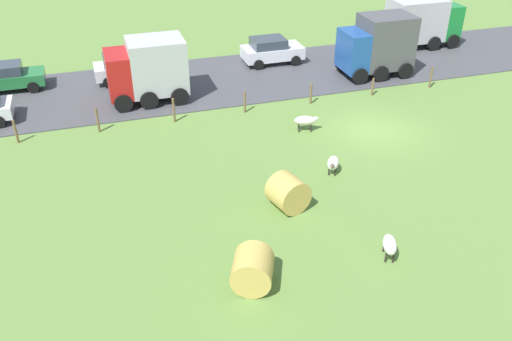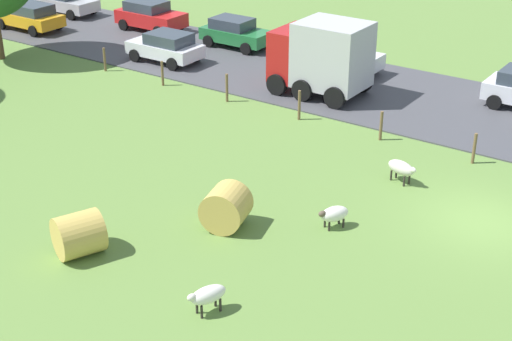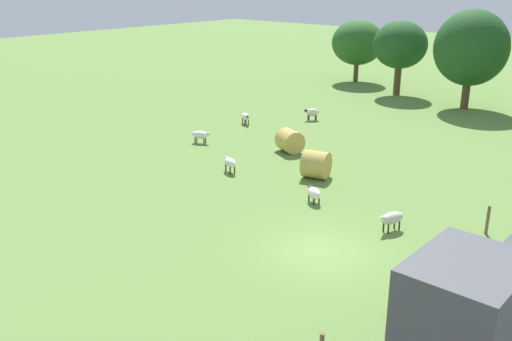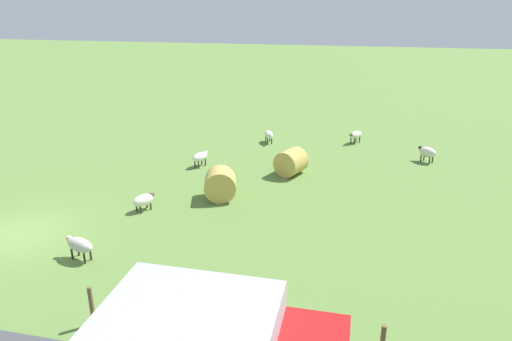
{
  "view_description": "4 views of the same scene",
  "coord_description": "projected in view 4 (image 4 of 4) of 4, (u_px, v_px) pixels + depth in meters",
  "views": [
    {
      "loc": [
        -20.79,
        12.74,
        12.06
      ],
      "look_at": [
        -3.63,
        7.32,
        1.14
      ],
      "focal_mm": 37.58,
      "sensor_mm": 36.0,
      "label": 1
    },
    {
      "loc": [
        -21.15,
        -5.99,
        11.86
      ],
      "look_at": [
        -3.46,
        6.27,
        1.43
      ],
      "focal_mm": 53.11,
      "sensor_mm": 36.0,
      "label": 2
    },
    {
      "loc": [
        10.72,
        -15.81,
        9.74
      ],
      "look_at": [
        -6.0,
        3.17,
        0.96
      ],
      "focal_mm": 40.06,
      "sensor_mm": 36.0,
      "label": 3
    },
    {
      "loc": [
        13.08,
        12.03,
        8.24
      ],
      "look_at": [
        -5.81,
        7.81,
        1.09
      ],
      "focal_mm": 32.43,
      "sensor_mm": 36.0,
      "label": 4
    }
  ],
  "objects": [
    {
      "name": "sheep_2",
      "position": [
        143.0,
        200.0,
        19.12
      ],
      "size": [
        1.07,
        0.88,
        0.71
      ],
      "color": "white",
      "rests_on": "ground_plane"
    },
    {
      "name": "sheep_0",
      "position": [
        427.0,
        152.0,
        24.84
      ],
      "size": [
        1.02,
        1.07,
        0.84
      ],
      "color": "silver",
      "rests_on": "ground_plane"
    },
    {
      "name": "fence_post_4",
      "position": [
        227.0,
        325.0,
        11.5
      ],
      "size": [
        0.12,
        0.12,
        1.28
      ],
      "primitive_type": "cylinder",
      "color": "brown",
      "rests_on": "ground_plane"
    },
    {
      "name": "fence_post_3",
      "position": [
        92.0,
        306.0,
        12.28
      ],
      "size": [
        0.12,
        0.12,
        1.19
      ],
      "primitive_type": "cylinder",
      "color": "brown",
      "rests_on": "ground_plane"
    },
    {
      "name": "hay_bale_1",
      "position": [
        220.0,
        184.0,
        20.2
      ],
      "size": [
        1.54,
        1.65,
        1.37
      ],
      "primitive_type": "cylinder",
      "rotation": [
        1.57,
        0.0,
        1.84
      ],
      "color": "tan",
      "rests_on": "ground_plane"
    },
    {
      "name": "sheep_3",
      "position": [
        355.0,
        135.0,
        28.18
      ],
      "size": [
        1.16,
        0.94,
        0.76
      ],
      "color": "silver",
      "rests_on": "ground_plane"
    },
    {
      "name": "ground_plane",
      "position": [
        19.0,
        235.0,
        17.29
      ],
      "size": [
        160.0,
        160.0,
        0.0
      ],
      "primitive_type": "plane",
      "color": "olive"
    },
    {
      "name": "sheep_4",
      "position": [
        80.0,
        245.0,
        15.46
      ],
      "size": [
        0.78,
        1.23,
        0.8
      ],
      "color": "beige",
      "rests_on": "ground_plane"
    },
    {
      "name": "hay_bale_0",
      "position": [
        291.0,
        162.0,
        23.06
      ],
      "size": [
        1.71,
        1.71,
        1.3
      ],
      "primitive_type": "cylinder",
      "rotation": [
        1.57,
        0.0,
        1.16
      ],
      "color": "tan",
      "rests_on": "ground_plane"
    },
    {
      "name": "sheep_1",
      "position": [
        200.0,
        157.0,
        24.2
      ],
      "size": [
        1.15,
        0.8,
        0.77
      ],
      "color": "white",
      "rests_on": "ground_plane"
    },
    {
      "name": "sheep_5",
      "position": [
        269.0,
        135.0,
        28.27
      ],
      "size": [
        1.21,
        0.83,
        0.74
      ],
      "color": "white",
      "rests_on": "ground_plane"
    }
  ]
}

